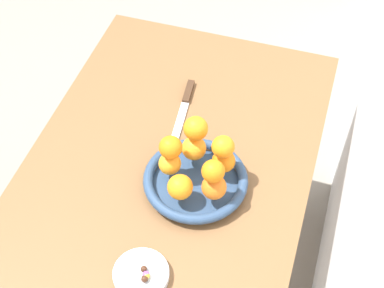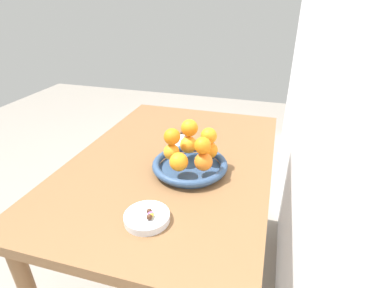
# 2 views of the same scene
# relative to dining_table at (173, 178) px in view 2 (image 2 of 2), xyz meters

# --- Properties ---
(ground_plane) EXTENTS (6.00, 6.00, 0.00)m
(ground_plane) POSITION_rel_dining_table_xyz_m (0.00, 0.00, -0.65)
(ground_plane) COLOR gray
(wall_back) EXTENTS (4.00, 0.05, 2.50)m
(wall_back) POSITION_rel_dining_table_xyz_m (0.00, 0.50, 0.60)
(wall_back) COLOR white
(wall_back) RESTS_ON ground_plane
(dining_table) EXTENTS (1.10, 0.76, 0.74)m
(dining_table) POSITION_rel_dining_table_xyz_m (0.00, 0.00, 0.00)
(dining_table) COLOR brown
(dining_table) RESTS_ON ground_plane
(fruit_bowl) EXTENTS (0.27, 0.27, 0.04)m
(fruit_bowl) POSITION_rel_dining_table_xyz_m (0.06, 0.09, 0.11)
(fruit_bowl) COLOR navy
(fruit_bowl) RESTS_ON dining_table
(candy_dish) EXTENTS (0.13, 0.13, 0.02)m
(candy_dish) POSITION_rel_dining_table_xyz_m (0.35, 0.05, 0.10)
(candy_dish) COLOR silver
(candy_dish) RESTS_ON dining_table
(orange_0) EXTENTS (0.06, 0.06, 0.06)m
(orange_0) POSITION_rel_dining_table_xyz_m (0.02, 0.15, 0.16)
(orange_0) COLOR orange
(orange_0) RESTS_ON fruit_bowl
(orange_1) EXTENTS (0.06, 0.06, 0.06)m
(orange_1) POSITION_rel_dining_table_xyz_m (-0.00, 0.07, 0.16)
(orange_1) COLOR orange
(orange_1) RESTS_ON fruit_bowl
(orange_2) EXTENTS (0.06, 0.06, 0.06)m
(orange_2) POSITION_rel_dining_table_xyz_m (0.07, 0.02, 0.16)
(orange_2) COLOR orange
(orange_2) RESTS_ON fruit_bowl
(orange_3) EXTENTS (0.06, 0.06, 0.06)m
(orange_3) POSITION_rel_dining_table_xyz_m (0.13, 0.07, 0.16)
(orange_3) COLOR orange
(orange_3) RESTS_ON fruit_bowl
(orange_4) EXTENTS (0.06, 0.06, 0.06)m
(orange_4) POSITION_rel_dining_table_xyz_m (0.10, 0.15, 0.16)
(orange_4) COLOR orange
(orange_4) RESTS_ON fruit_bowl
(orange_5) EXTENTS (0.06, 0.06, 0.06)m
(orange_5) POSITION_rel_dining_table_xyz_m (0.10, 0.15, 0.22)
(orange_5) COLOR orange
(orange_5) RESTS_ON orange_4
(orange_6) EXTENTS (0.06, 0.06, 0.06)m
(orange_6) POSITION_rel_dining_table_xyz_m (0.06, 0.02, 0.22)
(orange_6) COLOR orange
(orange_6) RESTS_ON orange_2
(orange_7) EXTENTS (0.06, 0.06, 0.06)m
(orange_7) POSITION_rel_dining_table_xyz_m (0.02, 0.15, 0.22)
(orange_7) COLOR orange
(orange_7) RESTS_ON orange_0
(orange_8) EXTENTS (0.06, 0.06, 0.06)m
(orange_8) POSITION_rel_dining_table_xyz_m (-0.01, 0.07, 0.22)
(orange_8) COLOR orange
(orange_8) RESTS_ON orange_1
(candy_ball_0) EXTENTS (0.02, 0.02, 0.02)m
(candy_ball_0) POSITION_rel_dining_table_xyz_m (0.35, 0.05, 0.12)
(candy_ball_0) COLOR #472819
(candy_ball_0) RESTS_ON candy_dish
(candy_ball_1) EXTENTS (0.02, 0.02, 0.02)m
(candy_ball_1) POSITION_rel_dining_table_xyz_m (0.36, 0.06, 0.12)
(candy_ball_1) COLOR #8C4C99
(candy_ball_1) RESTS_ON candy_dish
(candy_ball_2) EXTENTS (0.02, 0.02, 0.02)m
(candy_ball_2) POSITION_rel_dining_table_xyz_m (0.37, 0.06, 0.12)
(candy_ball_2) COLOR #472819
(candy_ball_2) RESTS_ON candy_dish
(candy_ball_3) EXTENTS (0.02, 0.02, 0.02)m
(candy_ball_3) POSITION_rel_dining_table_xyz_m (0.36, 0.06, 0.12)
(candy_ball_3) COLOR gold
(candy_ball_3) RESTS_ON candy_dish
(knife) EXTENTS (0.26, 0.05, 0.01)m
(knife) POSITION_rel_dining_table_xyz_m (-0.20, -0.02, 0.09)
(knife) COLOR #3F2819
(knife) RESTS_ON dining_table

